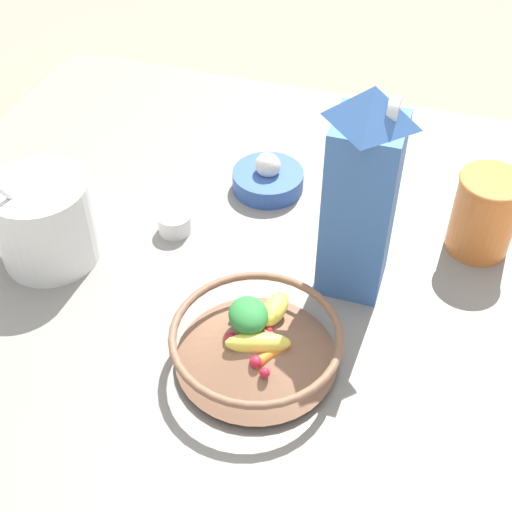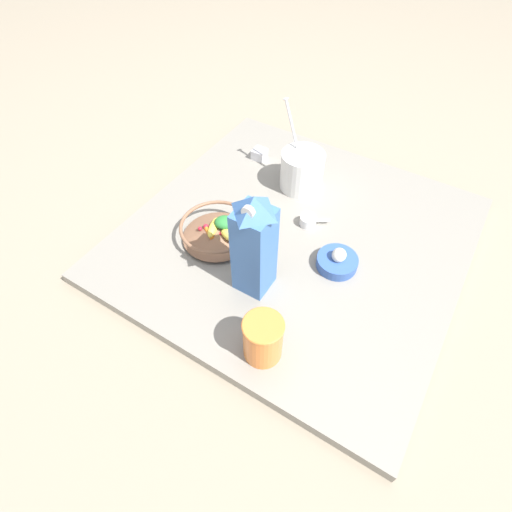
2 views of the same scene
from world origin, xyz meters
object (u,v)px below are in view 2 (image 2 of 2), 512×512
(fruit_bowl, at_px, (217,230))
(milk_carton, at_px, (254,245))
(spice_jar, at_px, (259,154))
(yogurt_tub, at_px, (302,169))
(drinking_cup, at_px, (263,338))
(garlic_bowl, at_px, (337,261))

(fruit_bowl, height_order, milk_carton, milk_carton)
(spice_jar, bearing_deg, yogurt_tub, -17.03)
(fruit_bowl, relative_size, drinking_cup, 1.72)
(drinking_cup, xyz_separation_m, garlic_bowl, (0.04, 0.32, -0.04))
(fruit_bowl, height_order, spice_jar, fruit_bowl)
(spice_jar, bearing_deg, drinking_cup, -58.06)
(fruit_bowl, bearing_deg, yogurt_tub, 74.33)
(milk_carton, xyz_separation_m, garlic_bowl, (0.16, 0.17, -0.13))
(yogurt_tub, relative_size, drinking_cup, 2.11)
(fruit_bowl, bearing_deg, milk_carton, -24.83)
(drinking_cup, bearing_deg, yogurt_tub, 109.35)
(drinking_cup, bearing_deg, fruit_bowl, 141.00)
(milk_carton, xyz_separation_m, spice_jar, (-0.27, 0.47, -0.13))
(yogurt_tub, xyz_separation_m, drinking_cup, (0.20, -0.57, -0.01))
(fruit_bowl, xyz_separation_m, milk_carton, (0.17, -0.08, 0.11))
(fruit_bowl, xyz_separation_m, garlic_bowl, (0.33, 0.09, -0.01))
(garlic_bowl, bearing_deg, yogurt_tub, 134.17)
(yogurt_tub, height_order, drinking_cup, yogurt_tub)
(fruit_bowl, distance_m, drinking_cup, 0.38)
(milk_carton, xyz_separation_m, drinking_cup, (0.12, -0.16, -0.09))
(garlic_bowl, bearing_deg, drinking_cup, -96.81)
(fruit_bowl, xyz_separation_m, drinking_cup, (0.29, -0.24, 0.03))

